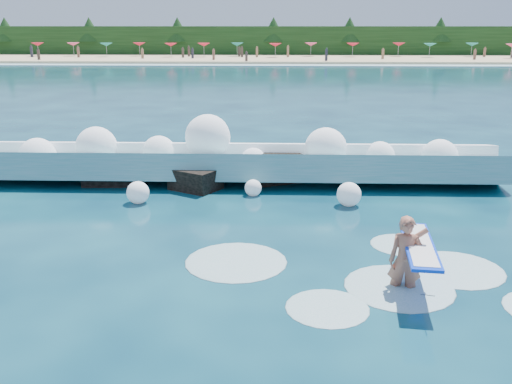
# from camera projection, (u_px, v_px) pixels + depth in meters

# --- Properties ---
(ground) EXTENTS (200.00, 200.00, 0.00)m
(ground) POSITION_uv_depth(u_px,v_px,m) (190.00, 263.00, 13.57)
(ground) COLOR #07263C
(ground) RESTS_ON ground
(beach) EXTENTS (140.00, 20.00, 0.40)m
(beach) POSITION_uv_depth(u_px,v_px,m) (263.00, 59.00, 88.24)
(beach) COLOR tan
(beach) RESTS_ON ground
(wet_band) EXTENTS (140.00, 5.00, 0.08)m
(wet_band) POSITION_uv_depth(u_px,v_px,m) (261.00, 65.00, 77.75)
(wet_band) COLOR silver
(wet_band) RESTS_ON ground
(treeline) EXTENTS (140.00, 4.00, 5.00)m
(treeline) POSITION_uv_depth(u_px,v_px,m) (264.00, 41.00, 97.17)
(treeline) COLOR black
(treeline) RESTS_ON ground
(breaking_wave) EXTENTS (19.04, 2.92, 1.64)m
(breaking_wave) POSITION_uv_depth(u_px,v_px,m) (232.00, 164.00, 20.69)
(breaking_wave) COLOR teal
(breaking_wave) RESTS_ON ground
(rock_cluster) EXTENTS (7.81, 3.09, 1.20)m
(rock_cluster) POSITION_uv_depth(u_px,v_px,m) (188.00, 172.00, 20.32)
(rock_cluster) COLOR black
(rock_cluster) RESTS_ON ground
(surfer_with_board) EXTENTS (1.14, 3.07, 1.96)m
(surfer_with_board) POSITION_uv_depth(u_px,v_px,m) (409.00, 257.00, 12.09)
(surfer_with_board) COLOR #9E5F4A
(surfer_with_board) RESTS_ON ground
(wave_spray) EXTENTS (15.65, 4.38, 2.39)m
(wave_spray) POSITION_uv_depth(u_px,v_px,m) (224.00, 151.00, 20.43)
(wave_spray) COLOR white
(wave_spray) RESTS_ON ground
(surf_foam) EXTENTS (8.55, 5.13, 0.12)m
(surf_foam) POSITION_uv_depth(u_px,v_px,m) (371.00, 276.00, 12.88)
(surf_foam) COLOR silver
(surf_foam) RESTS_ON ground
(beach_umbrellas) EXTENTS (113.00, 6.55, 0.50)m
(beach_umbrellas) POSITION_uv_depth(u_px,v_px,m) (263.00, 45.00, 89.87)
(beach_umbrellas) COLOR #DF416F
(beach_umbrellas) RESTS_ON ground
(beachgoers) EXTENTS (106.73, 13.77, 1.91)m
(beachgoers) POSITION_uv_depth(u_px,v_px,m) (272.00, 53.00, 85.81)
(beachgoers) COLOR #3F332D
(beachgoers) RESTS_ON ground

